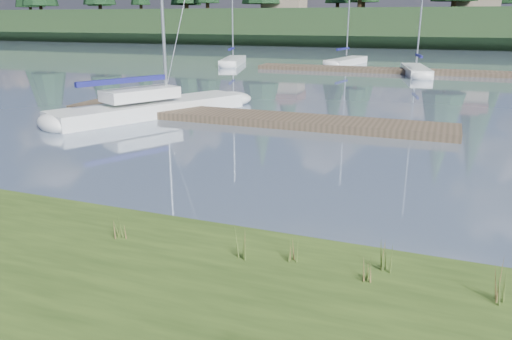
% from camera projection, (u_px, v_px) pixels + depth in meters
% --- Properties ---
extents(ground, '(200.00, 200.00, 0.00)m').
position_uv_depth(ground, '(401.00, 73.00, 37.27)').
color(ground, slate).
rests_on(ground, ground).
extents(ridge, '(200.00, 20.00, 5.00)m').
position_uv_depth(ridge, '(430.00, 28.00, 74.95)').
color(ridge, black).
rests_on(ridge, ground).
extents(sailboat_main, '(5.95, 9.50, 13.80)m').
position_uv_depth(sailboat_main, '(166.00, 103.00, 21.40)').
color(sailboat_main, white).
rests_on(sailboat_main, ground).
extents(dock_near, '(16.00, 2.00, 0.30)m').
position_uv_depth(dock_near, '(246.00, 117.00, 19.83)').
color(dock_near, '#4C3D2C').
rests_on(dock_near, ground).
extents(dock_far, '(26.00, 2.20, 0.30)m').
position_uv_depth(dock_far, '(429.00, 72.00, 36.54)').
color(dock_far, '#4C3D2C').
rests_on(dock_far, ground).
extents(sailboat_bg_0, '(3.38, 7.62, 10.93)m').
position_uv_depth(sailboat_bg_0, '(234.00, 60.00, 44.50)').
color(sailboat_bg_0, white).
rests_on(sailboat_bg_0, ground).
extents(sailboat_bg_1, '(2.82, 7.65, 11.26)m').
position_uv_depth(sailboat_bg_1, '(349.00, 60.00, 44.22)').
color(sailboat_bg_1, white).
rests_on(sailboat_bg_1, ground).
extents(sailboat_bg_2, '(2.87, 7.44, 11.03)m').
position_uv_depth(sailboat_bg_2, '(415.00, 69.00, 36.64)').
color(sailboat_bg_2, white).
rests_on(sailboat_bg_2, ground).
extents(weed_0, '(0.17, 0.14, 0.56)m').
position_uv_depth(weed_0, '(240.00, 245.00, 7.69)').
color(weed_0, '#475B23').
rests_on(weed_0, bank).
extents(weed_1, '(0.17, 0.14, 0.49)m').
position_uv_depth(weed_1, '(293.00, 249.00, 7.63)').
color(weed_1, '#475B23').
rests_on(weed_1, bank).
extents(weed_2, '(0.17, 0.14, 0.59)m').
position_uv_depth(weed_2, '(386.00, 255.00, 7.35)').
color(weed_2, '#475B23').
rests_on(weed_2, bank).
extents(weed_3, '(0.17, 0.14, 0.46)m').
position_uv_depth(weed_3, '(119.00, 229.00, 8.39)').
color(weed_3, '#475B23').
rests_on(weed_3, bank).
extents(weed_4, '(0.17, 0.14, 0.47)m').
position_uv_depth(weed_4, '(369.00, 268.00, 7.05)').
color(weed_4, '#475B23').
rests_on(weed_4, bank).
extents(weed_5, '(0.17, 0.14, 0.67)m').
position_uv_depth(weed_5, '(502.00, 284.00, 6.48)').
color(weed_5, '#475B23').
rests_on(weed_5, bank).
extents(mud_lip, '(60.00, 0.50, 0.14)m').
position_uv_depth(mud_lip, '(231.00, 241.00, 9.02)').
color(mud_lip, '#33281C').
rests_on(mud_lip, ground).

